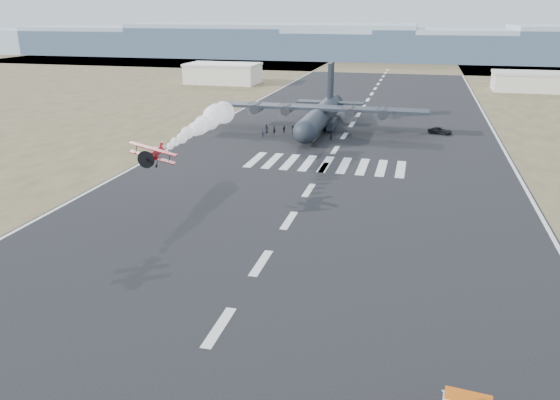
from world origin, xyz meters
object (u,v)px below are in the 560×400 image
at_px(crew_c, 316,132).
at_px(crew_e, 266,129).
at_px(hangar_left, 223,73).
at_px(crew_f, 306,130).
at_px(support_vehicle, 440,130).
at_px(crew_g, 274,130).
at_px(aerobatic_biplane, 153,154).
at_px(crew_h, 331,136).
at_px(crew_d, 284,129).
at_px(hangar_right, 527,81).
at_px(crew_b, 293,130).
at_px(transport_aircraft, 321,114).
at_px(crew_a, 263,133).

relative_size(crew_c, crew_e, 1.06).
bearing_deg(hangar_left, crew_c, -58.21).
bearing_deg(hangar_left, crew_f, -58.82).
bearing_deg(support_vehicle, crew_g, 128.25).
xyz_separation_m(aerobatic_biplane, crew_h, (13.47, 47.01, -7.27)).
distance_m(crew_d, crew_e, 3.64).
distance_m(hangar_right, aerobatic_biplane, 143.33).
bearing_deg(crew_b, crew_f, 138.77).
bearing_deg(crew_d, aerobatic_biplane, 23.71).
relative_size(support_vehicle, crew_b, 2.78).
height_order(transport_aircraft, crew_b, transport_aircraft).
height_order(hangar_left, support_vehicle, hangar_left).
height_order(transport_aircraft, support_vehicle, transport_aircraft).
height_order(crew_b, crew_d, crew_b).
relative_size(support_vehicle, crew_g, 2.59).
height_order(crew_g, crew_h, crew_g).
xyz_separation_m(transport_aircraft, crew_e, (-10.13, -6.18, -2.38)).
xyz_separation_m(hangar_right, crew_h, (-47.91, -82.41, -2.21)).
distance_m(crew_a, crew_c, 10.53).
height_order(aerobatic_biplane, crew_g, aerobatic_biplane).
xyz_separation_m(aerobatic_biplane, crew_f, (7.57, 51.40, -7.19)).
distance_m(transport_aircraft, crew_e, 12.10).
height_order(aerobatic_biplane, crew_h, aerobatic_biplane).
height_order(hangar_right, support_vehicle, hangar_right).
xyz_separation_m(crew_c, crew_h, (3.57, -2.35, -0.15)).
relative_size(hangar_right, crew_b, 11.99).
xyz_separation_m(aerobatic_biplane, crew_d, (3.02, 51.12, -7.29)).
height_order(aerobatic_biplane, crew_f, aerobatic_biplane).
bearing_deg(crew_g, support_vehicle, -40.09).
bearing_deg(hangar_right, transport_aircraft, -125.39).
relative_size(crew_b, crew_e, 0.96).
bearing_deg(crew_e, hangar_left, -61.98).
relative_size(aerobatic_biplane, crew_a, 3.29).
bearing_deg(crew_d, transport_aircraft, 156.41).
relative_size(crew_c, crew_d, 1.21).
bearing_deg(support_vehicle, aerobatic_biplane, 172.30).
relative_size(crew_d, crew_e, 0.88).
relative_size(transport_aircraft, crew_c, 23.09).
relative_size(transport_aircraft, crew_d, 27.91).
distance_m(hangar_right, crew_c, 95.20).
bearing_deg(crew_d, crew_a, -6.20).
distance_m(transport_aircraft, crew_d, 8.86).
relative_size(hangar_left, crew_h, 15.37).
distance_m(hangar_left, crew_b, 84.64).
distance_m(crew_a, crew_h, 13.66).
xyz_separation_m(hangar_right, crew_f, (-53.81, -78.02, -2.13)).
bearing_deg(crew_h, crew_b, 88.20).
bearing_deg(crew_a, transport_aircraft, 103.43).
height_order(hangar_right, crew_f, hangar_right).
bearing_deg(aerobatic_biplane, crew_a, 87.47).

